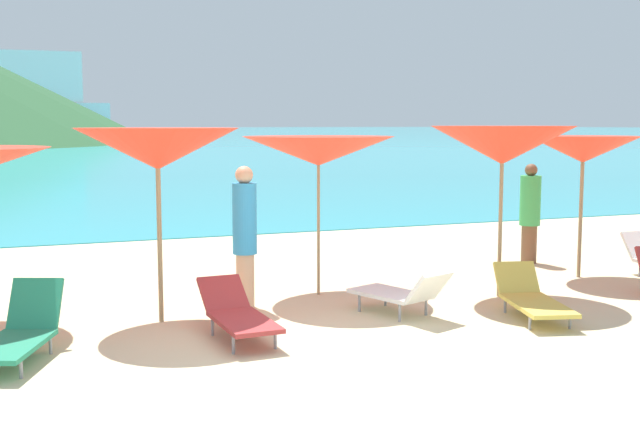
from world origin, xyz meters
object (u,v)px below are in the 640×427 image
umbrella_6 (583,150)px  lounge_chair_2 (19,332)px  umbrella_5 (502,145)px  cruise_ship (1,96)px  umbrella_3 (158,149)px  beachgoer_0 (245,232)px  beachgoer_2 (530,211)px  umbrella_4 (318,151)px  lounge_chair_3 (401,292)px  lounge_chair_1 (532,298)px  lounge_chair_5 (237,313)px

umbrella_6 → lounge_chair_2: umbrella_6 is taller
umbrella_5 → cruise_ship: size_ratio=0.04×
umbrella_3 → beachgoer_0: bearing=17.3°
beachgoer_2 → cruise_ship: bearing=-179.6°
umbrella_4 → beachgoer_2: (4.31, 1.03, -1.12)m
umbrella_3 → umbrella_6: (6.61, 0.42, -0.10)m
umbrella_4 → lounge_chair_2: 4.69m
lounge_chair_2 → beachgoer_2: 8.78m
umbrella_4 → lounge_chair_2: umbrella_4 is taller
umbrella_3 → cruise_ship: 217.03m
umbrella_5 → umbrella_6: size_ratio=1.07×
umbrella_5 → beachgoer_2: 3.13m
lounge_chair_2 → lounge_chair_3: 4.50m
umbrella_5 → lounge_chair_3: umbrella_5 is taller
umbrella_3 → beachgoer_2: umbrella_3 is taller
lounge_chair_1 → lounge_chair_3: (-1.47, 0.67, 0.06)m
lounge_chair_2 → cruise_ship: (-1.28, 217.95, 9.17)m
umbrella_5 → beachgoer_2: size_ratio=1.38×
umbrella_5 → cruise_ship: bearing=92.0°
umbrella_6 → beachgoer_0: (-5.44, -0.06, -1.00)m
lounge_chair_5 → umbrella_4: bearing=44.5°
lounge_chair_1 → beachgoer_2: beachgoer_2 is taller
beachgoer_2 → beachgoer_0: bearing=-77.7°
umbrella_3 → lounge_chair_3: bearing=-15.6°
lounge_chair_2 → lounge_chair_5: bearing=22.4°
lounge_chair_3 → beachgoer_0: (-1.69, 1.16, 0.70)m
umbrella_3 → lounge_chair_1: (4.33, -1.47, -1.85)m
umbrella_6 → lounge_chair_3: 4.29m
lounge_chair_2 → beachgoer_0: beachgoer_0 is taller
beachgoer_0 → umbrella_5: bearing=-109.5°
umbrella_3 → lounge_chair_1: umbrella_3 is taller
beachgoer_2 → umbrella_4: bearing=-78.6°
beachgoer_0 → cruise_ship: size_ratio=0.03×
umbrella_3 → cruise_ship: size_ratio=0.04×
lounge_chair_1 → umbrella_6: bearing=55.2°
umbrella_6 → beachgoer_2: (0.04, 1.35, -1.10)m
umbrella_5 → cruise_ship: cruise_ship is taller
lounge_chair_1 → lounge_chair_2: size_ratio=1.06×
umbrella_4 → lounge_chair_2: (-3.98, -1.80, -1.73)m
umbrella_4 → umbrella_5: bearing=-24.5°
umbrella_4 → lounge_chair_1: size_ratio=1.37×
umbrella_4 → umbrella_6: (4.26, -0.32, -0.02)m
lounge_chair_2 → beachgoer_0: (2.80, 1.42, 0.70)m
lounge_chair_5 → beachgoer_2: beachgoer_2 is taller
lounge_chair_1 → lounge_chair_5: size_ratio=1.01×
umbrella_5 → lounge_chair_2: bearing=-173.2°
beachgoer_0 → cruise_ship: bearing=-7.5°
umbrella_6 → lounge_chair_3: bearing=-162.0°
umbrella_3 → lounge_chair_5: size_ratio=1.46×
umbrella_4 → cruise_ship: size_ratio=0.04×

